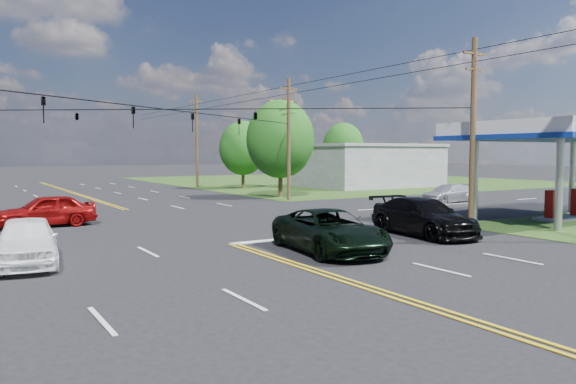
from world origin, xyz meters
TOP-DOWN VIEW (x-y plane):
  - ground at (0.00, 12.00)m, footprint 280.00×280.00m
  - grass_ne at (35.00, 44.00)m, footprint 46.00×48.00m
  - stop_bar at (5.00, 4.00)m, footprint 10.00×0.50m
  - retail_ne at (30.00, 32.00)m, footprint 14.00×10.00m
  - gas_canopy at (19.50, 2.00)m, footprint 12.20×8.20m
  - pole_se at (13.00, 3.00)m, footprint 1.60×0.28m
  - pole_ne at (13.00, 21.00)m, footprint 1.60×0.28m
  - pole_right_far at (13.00, 40.00)m, footprint 1.60×0.28m
  - span_wire_signals at (0.00, 12.00)m, footprint 26.00×18.00m
  - power_lines at (0.00, 10.00)m, footprint 26.04×100.00m
  - tree_right_a at (14.00, 24.00)m, footprint 5.70×5.70m
  - tree_right_b at (16.50, 36.00)m, footprint 4.94×4.94m
  - tree_far_r at (34.00, 42.00)m, footprint 5.32×5.32m
  - pickup_dkgreen at (2.37, 0.49)m, footprint 3.37×6.05m
  - suv_black at (8.50, 1.82)m, footprint 2.85×5.99m
  - pickup_white at (-7.67, 3.63)m, footprint 2.52×4.98m
  - sedan_red at (-5.67, 13.88)m, footprint 4.84×2.07m
  - sedan_far at (22.12, 13.00)m, footprint 4.87×2.17m
  - polesign_ne at (14.47, 24.65)m, footprint 2.25×0.27m

SIDE VIEW (x-z plane):
  - ground at x=0.00m, z-range 0.00..0.00m
  - grass_ne at x=35.00m, z-range -0.01..0.01m
  - stop_bar at x=5.00m, z-range -0.01..0.01m
  - sedan_far at x=22.12m, z-range 0.00..1.39m
  - pickup_dkgreen at x=2.37m, z-range 0.00..1.60m
  - pickup_white at x=-7.67m, z-range 0.00..1.62m
  - sedan_red at x=-5.67m, z-range 0.00..1.63m
  - suv_black at x=8.50m, z-range 0.00..1.69m
  - retail_ne at x=30.00m, z-range 0.00..4.40m
  - tree_right_b at x=16.50m, z-range 0.68..7.76m
  - tree_far_r at x=34.00m, z-range 0.73..8.36m
  - gas_canopy at x=19.50m, z-range 2.04..7.39m
  - tree_right_a at x=14.00m, z-range 0.78..8.96m
  - pole_se at x=13.00m, z-range 0.17..9.67m
  - pole_ne at x=13.00m, z-range 0.17..9.67m
  - pole_right_far at x=13.00m, z-range 0.17..10.17m
  - span_wire_signals at x=0.00m, z-range 5.43..6.56m
  - polesign_ne at x=14.47m, z-range 2.31..10.50m
  - power_lines at x=0.00m, z-range 8.28..8.92m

